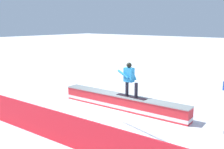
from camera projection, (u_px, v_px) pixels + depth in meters
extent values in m
plane|color=white|center=(122.00, 109.00, 11.24)|extent=(120.00, 120.00, 0.00)
cube|color=red|center=(122.00, 102.00, 11.18)|extent=(6.00, 0.79, 0.57)
cube|color=white|center=(122.00, 106.00, 11.21)|extent=(6.01, 0.80, 0.14)
cube|color=gray|center=(122.00, 96.00, 11.12)|extent=(6.00, 0.85, 0.04)
cube|color=black|center=(131.00, 97.00, 10.86)|extent=(1.41, 0.28, 0.01)
cylinder|color=#21202B|center=(127.00, 88.00, 10.94)|extent=(0.14, 0.14, 0.61)
cylinder|color=#21202B|center=(136.00, 90.00, 10.66)|extent=(0.14, 0.14, 0.61)
cube|color=#288DCE|center=(129.00, 75.00, 10.77)|extent=(0.40, 0.24, 0.58)
sphere|color=black|center=(129.00, 65.00, 10.69)|extent=(0.22, 0.22, 0.22)
cylinder|color=#288DCE|center=(123.00, 74.00, 10.75)|extent=(0.53, 0.09, 0.33)
cylinder|color=#288DCE|center=(133.00, 74.00, 10.83)|extent=(0.33, 0.09, 0.53)
cube|color=red|center=(50.00, 124.00, 8.20)|extent=(13.48, 0.63, 1.00)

